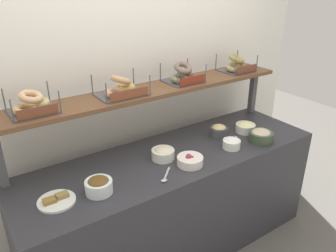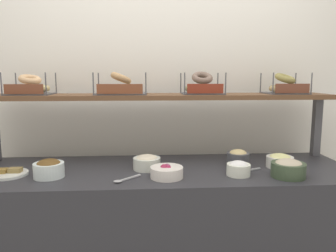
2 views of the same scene
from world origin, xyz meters
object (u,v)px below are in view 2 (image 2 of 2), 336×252
object	(u,v)px
bowl_beet_salad	(167,172)
bagel_basket_sesame	(121,87)
bowl_potato_salad	(147,162)
serving_spoon_by_edge	(244,171)
bowl_chocolate_spread	(49,168)
serving_spoon_near_plate	(124,180)
serving_plate_white	(8,173)
bowl_egg_salad	(280,161)
bowl_tuna_salad	(288,168)
bowl_hummus	(238,157)
bagel_basket_plain	(30,87)
bagel_basket_everything	(285,87)
bowl_cream_cheese	(238,168)
bagel_basket_poppy	(202,86)

from	to	relation	value
bowl_beet_salad	bagel_basket_sesame	bearing A→B (deg)	121.94
bowl_potato_salad	serving_spoon_by_edge	bearing A→B (deg)	-9.43
bowl_chocolate_spread	serving_spoon_near_plate	distance (m)	0.42
bagel_basket_sesame	bowl_potato_salad	bearing A→B (deg)	-58.36
serving_plate_white	bowl_egg_salad	bearing A→B (deg)	2.11
serving_plate_white	serving_spoon_by_edge	world-z (taller)	serving_plate_white
bowl_egg_salad	bowl_tuna_salad	world-z (taller)	bowl_tuna_salad
bowl_tuna_salad	bagel_basket_sesame	bearing A→B (deg)	153.51
bowl_hummus	bagel_basket_plain	world-z (taller)	bagel_basket_plain
serving_spoon_near_plate	bagel_basket_everything	world-z (taller)	bagel_basket_everything
bowl_egg_salad	serving_plate_white	bearing A→B (deg)	-177.89
bowl_cream_cheese	serving_plate_white	world-z (taller)	bowl_cream_cheese
bowl_cream_cheese	bowl_hummus	size ratio (longest dim) A/B	0.95
serving_spoon_near_plate	bagel_basket_sesame	xyz separation A→B (m)	(-0.04, 0.48, 0.47)
bagel_basket_everything	bowl_chocolate_spread	bearing A→B (deg)	-164.96
bagel_basket_sesame	bagel_basket_poppy	distance (m)	0.53
bagel_basket_poppy	bagel_basket_everything	bearing A→B (deg)	-0.32
bowl_chocolate_spread	bagel_basket_poppy	bearing A→B (deg)	23.72
serving_plate_white	bagel_basket_poppy	size ratio (longest dim) A/B	0.80
serving_spoon_near_plate	serving_spoon_by_edge	size ratio (longest dim) A/B	0.82
bagel_basket_poppy	bowl_tuna_salad	bearing A→B (deg)	-50.05
bowl_potato_salad	bowl_cream_cheese	distance (m)	0.53
bowl_egg_salad	serving_plate_white	size ratio (longest dim) A/B	0.74
bowl_chocolate_spread	serving_spoon_near_plate	world-z (taller)	bowl_chocolate_spread
serving_plate_white	bagel_basket_everything	xyz separation A→B (m)	(1.71, 0.35, 0.47)
bowl_chocolate_spread	bagel_basket_everything	world-z (taller)	bagel_basket_everything
bowl_cream_cheese	serving_spoon_by_edge	bearing A→B (deg)	50.94
bowl_potato_salad	bowl_tuna_salad	world-z (taller)	bowl_tuna_salad
bagel_basket_poppy	bagel_basket_plain	bearing A→B (deg)	179.76
bowl_beet_salad	serving_spoon_by_edge	size ratio (longest dim) A/B	1.04
bowl_beet_salad	serving_spoon_near_plate	bearing A→B (deg)	-169.27
bowl_tuna_salad	bowl_hummus	bearing A→B (deg)	130.23
bowl_hummus	bagel_basket_plain	size ratio (longest dim) A/B	0.48
bowl_potato_salad	serving_spoon_by_edge	world-z (taller)	bowl_potato_salad
bowl_tuna_salad	bagel_basket_poppy	xyz separation A→B (m)	(-0.40, 0.48, 0.43)
bowl_egg_salad	bowl_tuna_salad	bearing A→B (deg)	-99.28
serving_spoon_near_plate	bagel_basket_poppy	distance (m)	0.84
serving_spoon_by_edge	bowl_tuna_salad	bearing A→B (deg)	-26.83
bagel_basket_poppy	bowl_beet_salad	bearing A→B (deg)	-120.40
bowl_potato_salad	bowl_hummus	world-z (taller)	bowl_hummus
bowl_egg_salad	bagel_basket_everything	size ratio (longest dim) A/B	0.60
bowl_potato_salad	bowl_egg_salad	bearing A→B (deg)	-0.78
bowl_chocolate_spread	serving_spoon_near_plate	bearing A→B (deg)	-12.95
bowl_tuna_salad	bowl_chocolate_spread	xyz separation A→B (m)	(-1.31, 0.08, 0.00)
bagel_basket_sesame	bagel_basket_poppy	world-z (taller)	bagel_basket_poppy
bowl_tuna_salad	serving_plate_white	xyz separation A→B (m)	(-1.55, 0.13, -0.04)
bowl_egg_salad	bagel_basket_sesame	size ratio (longest dim) A/B	0.48
bowl_potato_salad	bowl_hummus	xyz separation A→B (m)	(0.56, 0.05, 0.01)
bowl_hummus	serving_plate_white	world-z (taller)	bowl_hummus
bowl_hummus	bowl_chocolate_spread	world-z (taller)	same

